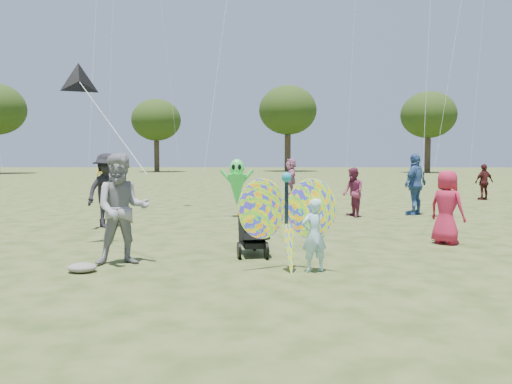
# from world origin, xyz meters

# --- Properties ---
(ground) EXTENTS (160.00, 160.00, 0.00)m
(ground) POSITION_xyz_m (0.00, 0.00, 0.00)
(ground) COLOR #51592B
(ground) RESTS_ON ground
(child_girl) EXTENTS (0.49, 0.40, 1.15)m
(child_girl) POSITION_xyz_m (0.78, -0.62, 0.58)
(child_girl) COLOR #A5D9EA
(child_girl) RESTS_ON ground
(adult_man) EXTENTS (1.06, 0.93, 1.86)m
(adult_man) POSITION_xyz_m (-2.37, -0.19, 0.93)
(adult_man) COLOR gray
(adult_man) RESTS_ON ground
(grey_bag) EXTENTS (0.45, 0.37, 0.14)m
(grey_bag) POSITION_xyz_m (-2.84, -0.77, 0.07)
(grey_bag) COLOR gray
(grey_bag) RESTS_ON ground
(crowd_a) EXTENTS (0.85, 0.88, 1.52)m
(crowd_a) POSITION_xyz_m (3.71, 1.99, 0.76)
(crowd_a) COLOR #B21C3B
(crowd_a) RESTS_ON ground
(crowd_b) EXTENTS (1.25, 1.40, 1.89)m
(crowd_b) POSITION_xyz_m (-4.09, 4.22, 0.94)
(crowd_b) COLOR black
(crowd_b) RESTS_ON ground
(crowd_c) EXTENTS (1.12, 1.11, 1.90)m
(crowd_c) POSITION_xyz_m (4.55, 7.25, 0.95)
(crowd_c) COLOR #355792
(crowd_c) RESTS_ON ground
(crowd_e) EXTENTS (0.72, 0.84, 1.48)m
(crowd_e) POSITION_xyz_m (2.54, 6.64, 0.74)
(crowd_e) COLOR #7D2949
(crowd_e) RESTS_ON ground
(crowd_g) EXTENTS (1.06, 0.87, 1.87)m
(crowd_g) POSITION_xyz_m (-7.71, 14.68, 0.94)
(crowd_g) COLOR gold
(crowd_g) RESTS_ON ground
(crowd_h) EXTENTS (0.95, 0.65, 1.51)m
(crowd_h) POSITION_xyz_m (8.98, 12.82, 0.75)
(crowd_h) COLOR #471717
(crowd_h) RESTS_ON ground
(crowd_j) EXTENTS (0.67, 1.65, 1.74)m
(crowd_j) POSITION_xyz_m (1.01, 15.79, 0.87)
(crowd_j) COLOR #B66893
(crowd_j) RESTS_ON ground
(jogging_stroller) EXTENTS (0.62, 1.10, 1.09)m
(jogging_stroller) POSITION_xyz_m (-0.22, 0.73, 0.61)
(jogging_stroller) COLOR black
(jogging_stroller) RESTS_ON ground
(butterfly_kite) EXTENTS (1.74, 0.75, 1.76)m
(butterfly_kite) POSITION_xyz_m (0.36, -0.59, 0.79)
(butterfly_kite) COLOR orange
(butterfly_kite) RESTS_ON ground
(delta_kite_rig) EXTENTS (2.18, 1.92, 2.20)m
(delta_kite_rig) POSITION_xyz_m (-3.68, 1.50, 3.26)
(delta_kite_rig) COLOR black
(delta_kite_rig) RESTS_ON ground
(alien_kite) EXTENTS (1.12, 0.69, 1.74)m
(alien_kite) POSITION_xyz_m (-0.94, 6.47, 0.97)
(alien_kite) COLOR #36E651
(alien_kite) RESTS_ON ground
(tree_line) EXTENTS (91.78, 33.60, 10.79)m
(tree_line) POSITION_xyz_m (3.67, 44.99, 6.86)
(tree_line) COLOR #3A2D21
(tree_line) RESTS_ON ground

